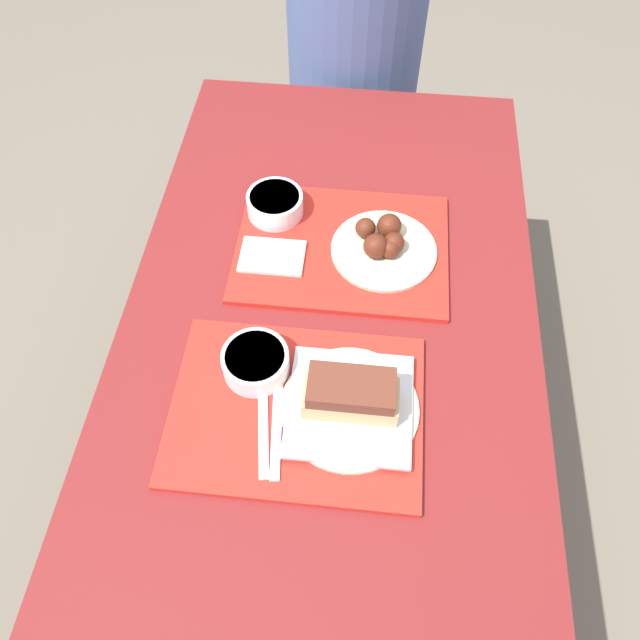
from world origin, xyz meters
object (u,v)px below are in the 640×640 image
Objects in this scene: tray_near at (296,409)px; tray_far at (342,248)px; brisket_sandwich_plate at (350,401)px; person_seated_across at (356,32)px; bowl_coleslaw_near at (256,362)px; wings_plate_far at (383,243)px; bowl_coleslaw_far at (275,203)px.

tray_near and tray_far have the same top height.
person_seated_across is at bearing 93.59° from brisket_sandwich_plate.
bowl_coleslaw_near is at bearing 139.29° from tray_near.
wings_plate_far reaches higher than bowl_coleslaw_near.
person_seated_across reaches higher than tray_far.
person_seated_across is (0.12, 0.68, -0.02)m from bowl_coleslaw_far.
brisket_sandwich_plate reaches higher than tray_far.
tray_far is 1.82× the size of brisket_sandwich_plate.
person_seated_across reaches higher than tray_near.
brisket_sandwich_plate is (0.09, 0.01, 0.04)m from tray_near.
tray_near is at bearing -97.13° from tray_far.
wings_plate_far is at bearing 70.85° from tray_near.
bowl_coleslaw_far is at bearing 102.63° from tray_near.
tray_near is 1.82× the size of brisket_sandwich_plate.
person_seated_across reaches higher than bowl_coleslaw_far.
brisket_sandwich_plate is 2.01× the size of bowl_coleslaw_far.
bowl_coleslaw_far is (-0.10, 0.45, 0.03)m from tray_near.
bowl_coleslaw_far is 0.24m from wings_plate_far.
bowl_coleslaw_far reaches higher than tray_far.
tray_near is 3.66× the size of bowl_coleslaw_far.
bowl_coleslaw_far is 0.16× the size of person_seated_across.
tray_near is 0.39m from wings_plate_far.
bowl_coleslaw_far is 0.55× the size of wings_plate_far.
brisket_sandwich_plate is 0.36m from wings_plate_far.
bowl_coleslaw_near and bowl_coleslaw_far have the same top height.
person_seated_across is at bearing 89.01° from tray_near.
brisket_sandwich_plate is at bearing -66.67° from bowl_coleslaw_far.
tray_far is at bearing 67.50° from bowl_coleslaw_near.
wings_plate_far is at bearing -0.17° from tray_far.
bowl_coleslaw_far is at bearing 160.68° from wings_plate_far.
bowl_coleslaw_near is 1.07m from person_seated_across.
bowl_coleslaw_near is (-0.08, 0.07, 0.03)m from tray_near.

